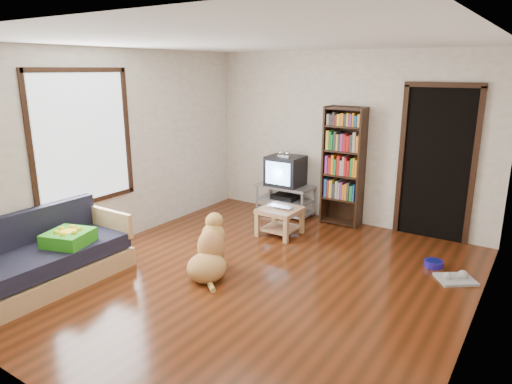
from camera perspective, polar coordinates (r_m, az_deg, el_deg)
The scene contains 18 objects.
ground at distance 5.36m, azimuth -0.12°, elevation -10.66°, with size 5.00×5.00×0.00m, color #55220E.
ceiling at distance 4.83m, azimuth -0.14°, elevation 18.31°, with size 5.00×5.00×0.00m, color white.
wall_back at distance 7.12m, azimuth 11.14°, elevation 6.54°, with size 4.50×4.50×0.00m, color silver.
wall_front at distance 3.24m, azimuth -25.48°, elevation -5.04°, with size 4.50×4.50×0.00m, color silver.
wall_left at distance 6.43m, azimuth -17.14°, elevation 5.25°, with size 5.00×5.00×0.00m, color silver.
wall_right at distance 4.17m, azimuth 26.58°, elevation -0.86°, with size 5.00×5.00×0.00m, color silver.
green_cushion at distance 5.57m, azimuth -22.37°, elevation -5.31°, with size 0.45×0.45×0.15m, color green.
laptop at distance 6.51m, azimuth 2.89°, elevation -2.00°, with size 0.36×0.23×0.03m, color silver.
dog_bowl at distance 6.02m, azimuth 21.31°, elevation -8.36°, with size 0.22×0.22×0.08m, color navy.
grey_rag at distance 5.76m, azimuth 23.67°, elevation -9.97°, with size 0.40×0.32×0.03m, color #A9A9A9.
window at distance 6.09m, azimuth -20.81°, elevation 6.31°, with size 0.03×1.46×1.70m.
doorway at distance 6.74m, azimuth 21.65°, elevation 3.71°, with size 1.03×0.05×2.19m.
tv_stand at distance 7.50m, azimuth 3.65°, elevation -0.83°, with size 0.90×0.45×0.50m.
crt_tv at distance 7.41m, azimuth 3.80°, elevation 2.74°, with size 0.55×0.52×0.58m.
bookshelf at distance 7.01m, azimuth 10.90°, elevation 3.93°, with size 0.60×0.30×1.80m.
sofa at distance 5.65m, azimuth -24.68°, elevation -7.85°, with size 0.80×1.80×0.80m.
coffee_table at distance 6.58m, azimuth 3.01°, elevation -3.05°, with size 0.55×0.55×0.40m.
dog at distance 5.37m, azimuth -5.78°, elevation -7.61°, with size 0.61×0.80×0.72m.
Camera 1 is at (2.67, -4.02, 2.34)m, focal length 32.00 mm.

